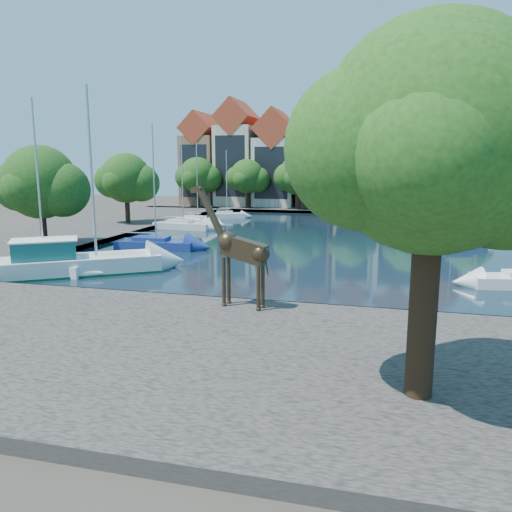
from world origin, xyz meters
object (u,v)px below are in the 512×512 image
Objects in this scene: giraffe_statue at (238,249)px; motorsailer at (71,260)px; plane_tree at (438,146)px; sailboat_left_a at (45,265)px.

giraffe_statue is 0.47× the size of motorsailer.
motorsailer reaches higher than giraffe_statue.
motorsailer is at bearing 147.36° from plane_tree.
sailboat_left_a is at bearing -167.19° from motorsailer.
motorsailer is 1.78m from sailboat_left_a.
plane_tree is 0.89× the size of motorsailer.
motorsailer is 1.07× the size of sailboat_left_a.
plane_tree is 27.01m from sailboat_left_a.
giraffe_statue is 0.51× the size of sailboat_left_a.
giraffe_statue is (-7.84, 7.56, -4.38)m from plane_tree.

